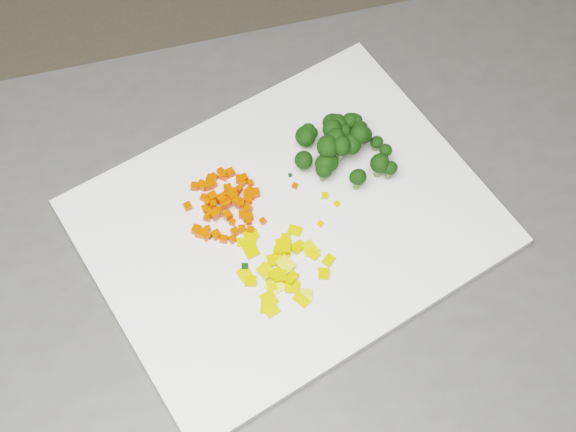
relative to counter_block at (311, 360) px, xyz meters
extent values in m
cube|color=#494846|center=(0.00, 0.00, 0.00)|extent=(1.01, 0.72, 0.90)
cube|color=white|center=(-0.03, 0.03, 0.46)|extent=(0.56, 0.50, 0.01)
cube|color=#EE3302|center=(-0.13, 0.10, 0.47)|extent=(0.01, 0.01, 0.01)
cube|color=#EE3302|center=(-0.09, 0.05, 0.47)|extent=(0.01, 0.01, 0.01)
cube|color=#EE3302|center=(-0.09, 0.07, 0.48)|extent=(0.01, 0.01, 0.01)
cube|color=#EE3302|center=(-0.09, 0.07, 0.48)|extent=(0.01, 0.01, 0.01)
cube|color=#EE3302|center=(-0.08, 0.05, 0.47)|extent=(0.01, 0.01, 0.01)
cube|color=#EE3302|center=(-0.13, 0.03, 0.47)|extent=(0.01, 0.01, 0.01)
cube|color=#EE3302|center=(-0.07, 0.08, 0.47)|extent=(0.01, 0.01, 0.01)
cube|color=#EE3302|center=(-0.10, 0.05, 0.47)|extent=(0.01, 0.01, 0.01)
cube|color=#EE3302|center=(-0.12, 0.05, 0.47)|extent=(0.01, 0.01, 0.01)
cube|color=#EE3302|center=(-0.12, 0.08, 0.47)|extent=(0.01, 0.01, 0.01)
cube|color=#EE3302|center=(-0.07, 0.08, 0.47)|extent=(0.01, 0.01, 0.01)
cube|color=#EE3302|center=(-0.13, 0.05, 0.47)|extent=(0.01, 0.01, 0.01)
cube|color=#EE3302|center=(-0.10, 0.08, 0.47)|extent=(0.01, 0.01, 0.01)
cube|color=#EE3302|center=(-0.14, 0.03, 0.47)|extent=(0.01, 0.01, 0.01)
cube|color=#EE3302|center=(-0.13, 0.06, 0.47)|extent=(0.01, 0.01, 0.01)
cube|color=#EE3302|center=(-0.08, 0.07, 0.47)|extent=(0.01, 0.01, 0.01)
cube|color=#EE3302|center=(-0.13, 0.08, 0.47)|extent=(0.01, 0.01, 0.01)
cube|color=#EE3302|center=(-0.10, 0.07, 0.47)|extent=(0.01, 0.01, 0.01)
cube|color=#EE3302|center=(-0.10, 0.08, 0.47)|extent=(0.01, 0.01, 0.01)
cube|color=#EE3302|center=(-0.08, 0.09, 0.47)|extent=(0.01, 0.01, 0.01)
cube|color=#EE3302|center=(-0.10, 0.02, 0.47)|extent=(0.01, 0.01, 0.01)
cube|color=#EE3302|center=(-0.06, 0.03, 0.47)|extent=(0.01, 0.01, 0.01)
cube|color=#EE3302|center=(-0.08, 0.04, 0.47)|extent=(0.01, 0.01, 0.01)
cube|color=#EE3302|center=(-0.12, 0.07, 0.47)|extent=(0.01, 0.01, 0.01)
cube|color=#EE3302|center=(-0.06, 0.07, 0.47)|extent=(0.01, 0.01, 0.01)
cube|color=#EE3302|center=(-0.09, 0.06, 0.47)|extent=(0.01, 0.01, 0.01)
cube|color=#EE3302|center=(-0.14, 0.10, 0.47)|extent=(0.01, 0.01, 0.01)
cube|color=#EE3302|center=(-0.11, 0.10, 0.47)|extent=(0.01, 0.01, 0.01)
cube|color=#EE3302|center=(-0.11, 0.06, 0.47)|extent=(0.01, 0.01, 0.01)
cube|color=#EE3302|center=(-0.13, 0.04, 0.47)|extent=(0.01, 0.01, 0.01)
cube|color=#EE3302|center=(-0.09, 0.08, 0.48)|extent=(0.01, 0.01, 0.01)
cube|color=#EE3302|center=(-0.10, 0.08, 0.47)|extent=(0.01, 0.01, 0.01)
cube|color=#EE3302|center=(-0.08, 0.08, 0.47)|extent=(0.01, 0.01, 0.01)
cube|color=#EE3302|center=(-0.11, 0.06, 0.47)|extent=(0.01, 0.01, 0.01)
cube|color=#EE3302|center=(-0.10, 0.11, 0.47)|extent=(0.01, 0.01, 0.01)
cube|color=#EE3302|center=(-0.08, 0.04, 0.47)|extent=(0.01, 0.01, 0.01)
cube|color=#EE3302|center=(-0.08, 0.06, 0.47)|extent=(0.01, 0.01, 0.01)
cube|color=#EE3302|center=(-0.08, 0.04, 0.47)|extent=(0.01, 0.01, 0.01)
cube|color=#EE3302|center=(-0.12, 0.11, 0.47)|extent=(0.01, 0.01, 0.01)
cube|color=#EE3302|center=(-0.09, 0.11, 0.47)|extent=(0.01, 0.01, 0.01)
cube|color=#EE3302|center=(-0.09, 0.08, 0.47)|extent=(0.01, 0.01, 0.01)
cube|color=#EE3302|center=(-0.07, 0.10, 0.47)|extent=(0.01, 0.01, 0.01)
cube|color=#EE3302|center=(-0.08, 0.03, 0.47)|extent=(0.01, 0.01, 0.01)
cube|color=#EE3302|center=(-0.09, 0.06, 0.48)|extent=(0.01, 0.01, 0.01)
cube|color=#EE3302|center=(-0.09, 0.07, 0.48)|extent=(0.01, 0.01, 0.01)
cube|color=#EE3302|center=(-0.11, 0.02, 0.47)|extent=(0.01, 0.01, 0.01)
cube|color=#EE3302|center=(-0.14, 0.03, 0.47)|extent=(0.01, 0.01, 0.01)
cube|color=#EE3302|center=(-0.10, 0.08, 0.47)|extent=(0.01, 0.01, 0.01)
cube|color=#EE3302|center=(-0.12, 0.03, 0.47)|extent=(0.01, 0.01, 0.01)
cube|color=#EE3302|center=(-0.10, 0.03, 0.47)|extent=(0.01, 0.01, 0.01)
cube|color=#EE3302|center=(-0.15, 0.07, 0.47)|extent=(0.01, 0.01, 0.01)
cube|color=#EE3302|center=(-0.14, 0.04, 0.47)|extent=(0.01, 0.01, 0.01)
cube|color=#EE3302|center=(-0.12, 0.10, 0.47)|extent=(0.01, 0.01, 0.01)
cube|color=#EE3302|center=(-0.10, 0.11, 0.47)|extent=(0.01, 0.01, 0.01)
cube|color=#EE3302|center=(-0.10, 0.11, 0.47)|extent=(0.01, 0.01, 0.01)
cube|color=#EE3302|center=(-0.07, 0.09, 0.47)|extent=(0.01, 0.01, 0.01)
cube|color=#EE3302|center=(-0.09, 0.03, 0.47)|extent=(0.01, 0.01, 0.01)
cube|color=#EE3302|center=(-0.08, 0.04, 0.47)|extent=(0.01, 0.01, 0.01)
cube|color=#EE3302|center=(-0.10, 0.04, 0.47)|extent=(0.01, 0.01, 0.01)
cube|color=#EE3302|center=(-0.07, 0.07, 0.47)|extent=(0.01, 0.01, 0.01)
cube|color=#EE3302|center=(-0.12, 0.07, 0.48)|extent=(0.01, 0.01, 0.01)
cube|color=#EE3302|center=(-0.11, 0.11, 0.47)|extent=(0.01, 0.01, 0.01)
cube|color=#EE3302|center=(-0.12, 0.07, 0.48)|extent=(0.01, 0.01, 0.01)
cube|color=#EE3302|center=(-0.11, 0.07, 0.48)|extent=(0.01, 0.01, 0.01)
cube|color=#EE3302|center=(-0.13, 0.07, 0.47)|extent=(0.01, 0.01, 0.01)
cube|color=#EE3302|center=(-0.08, 0.07, 0.47)|extent=(0.01, 0.01, 0.01)
cube|color=#EE3302|center=(-0.08, 0.10, 0.47)|extent=(0.01, 0.01, 0.01)
cube|color=#EE3302|center=(-0.14, 0.04, 0.47)|extent=(0.01, 0.01, 0.01)
cube|color=#EE3302|center=(-0.11, 0.08, 0.47)|extent=(0.01, 0.01, 0.01)
cube|color=gold|center=(-0.03, -0.07, 0.46)|extent=(0.02, 0.02, 0.01)
cube|color=gold|center=(-0.02, -0.02, 0.46)|extent=(0.02, 0.02, 0.01)
cube|color=gold|center=(-0.06, -0.02, 0.46)|extent=(0.02, 0.02, 0.01)
cube|color=gold|center=(-0.07, -0.03, 0.47)|extent=(0.02, 0.02, 0.01)
cube|color=gold|center=(-0.05, -0.03, 0.46)|extent=(0.03, 0.02, 0.01)
cube|color=gold|center=(-0.09, -0.04, 0.46)|extent=(0.02, 0.02, 0.01)
cube|color=gold|center=(-0.05, -0.01, 0.47)|extent=(0.02, 0.02, 0.01)
cube|color=gold|center=(-0.08, -0.07, 0.46)|extent=(0.02, 0.02, 0.01)
cube|color=gold|center=(-0.04, 0.00, 0.46)|extent=(0.02, 0.02, 0.01)
cube|color=gold|center=(-0.09, 0.01, 0.46)|extent=(0.02, 0.01, 0.01)
cube|color=gold|center=(-0.08, 0.02, 0.46)|extent=(0.02, 0.02, 0.01)
cube|color=gold|center=(-0.08, -0.08, 0.46)|extent=(0.02, 0.02, 0.01)
cube|color=gold|center=(-0.05, -0.05, 0.46)|extent=(0.01, 0.01, 0.01)
cube|color=gold|center=(-0.03, 0.01, 0.46)|extent=(0.02, 0.02, 0.00)
cube|color=gold|center=(-0.09, 0.01, 0.46)|extent=(0.02, 0.02, 0.01)
cube|color=gold|center=(-0.05, 0.00, 0.46)|extent=(0.02, 0.01, 0.01)
cube|color=gold|center=(-0.05, -0.03, 0.47)|extent=(0.02, 0.03, 0.01)
cube|color=gold|center=(-0.07, -0.05, 0.46)|extent=(0.01, 0.01, 0.01)
cube|color=gold|center=(-0.05, -0.06, 0.46)|extent=(0.02, 0.02, 0.01)
cube|color=gold|center=(-0.06, -0.04, 0.47)|extent=(0.02, 0.02, 0.01)
cube|color=gold|center=(-0.02, -0.01, 0.46)|extent=(0.02, 0.02, 0.01)
cube|color=gold|center=(0.00, -0.03, 0.47)|extent=(0.02, 0.02, 0.01)
cube|color=gold|center=(-0.08, -0.07, 0.46)|extent=(0.02, 0.02, 0.01)
cube|color=gold|center=(-0.05, -0.05, 0.47)|extent=(0.02, 0.02, 0.01)
cube|color=gold|center=(-0.05, -0.01, 0.46)|extent=(0.02, 0.02, 0.01)
cube|color=gold|center=(-0.07, -0.04, 0.47)|extent=(0.02, 0.02, 0.01)
cube|color=gold|center=(-0.09, 0.00, 0.46)|extent=(0.02, 0.02, 0.01)
cube|color=gold|center=(-0.10, -0.03, 0.46)|extent=(0.02, 0.02, 0.01)
cube|color=gold|center=(-0.01, -0.05, 0.47)|extent=(0.02, 0.02, 0.01)
cube|color=gold|center=(-0.03, -0.01, 0.46)|extent=(0.02, 0.02, 0.01)
cube|color=gold|center=(-0.02, -0.02, 0.46)|extent=(0.02, 0.02, 0.01)
cube|color=gold|center=(-0.04, -0.08, 0.46)|extent=(0.02, 0.02, 0.01)
cube|color=gold|center=(-0.07, -0.05, 0.46)|extent=(0.03, 0.02, 0.01)
cube|color=#EE3302|center=(-0.05, -0.03, 0.46)|extent=(0.01, 0.01, 0.00)
cube|color=#EE3302|center=(-0.07, 0.08, 0.47)|extent=(0.01, 0.01, 0.01)
cube|color=#EE3302|center=(-0.01, 0.07, 0.46)|extent=(0.01, 0.01, 0.00)
cube|color=gold|center=(-0.12, 0.06, 0.47)|extent=(0.01, 0.01, 0.01)
cube|color=black|center=(0.02, 0.10, 0.46)|extent=(0.01, 0.01, 0.00)
cube|color=black|center=(-0.10, -0.02, 0.47)|extent=(0.01, 0.01, 0.01)
cube|color=#EE3302|center=(-0.09, 0.03, 0.46)|extent=(0.01, 0.01, 0.00)
cube|color=gold|center=(0.00, 0.02, 0.46)|extent=(0.01, 0.01, 0.00)
cube|color=gold|center=(0.03, 0.04, 0.46)|extent=(0.01, 0.01, 0.00)
cube|color=black|center=(-0.13, 0.03, 0.46)|extent=(0.01, 0.01, 0.00)
cube|color=black|center=(-0.02, 0.09, 0.46)|extent=(0.00, 0.00, 0.00)
cube|color=gold|center=(0.02, 0.05, 0.47)|extent=(0.01, 0.01, 0.01)
camera|label=1|loc=(-0.14, -0.42, 1.32)|focal=50.00mm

